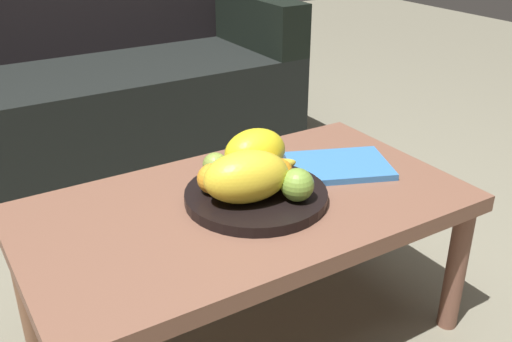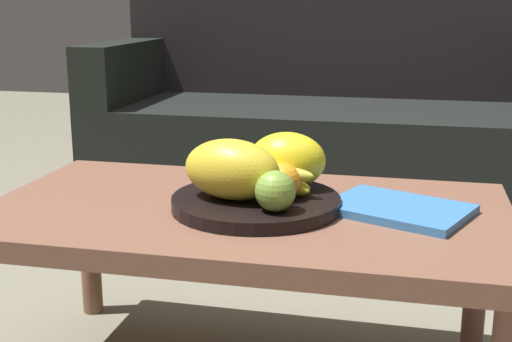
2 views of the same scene
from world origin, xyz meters
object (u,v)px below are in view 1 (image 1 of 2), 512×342
orange_left (212,179)px  banana_bunch (260,172)px  magazine (339,166)px  orange_front (278,173)px  melon_smaller_beside (255,152)px  couch (81,88)px  apple_front (297,185)px  coffee_table (245,219)px  fruit_bowl (256,196)px  apple_left (215,165)px  melon_large_front (246,177)px

orange_left → banana_bunch: (0.11, -0.02, -0.01)m
magazine → orange_front: bearing=-146.1°
melon_smaller_beside → banana_bunch: 0.06m
couch → melon_smaller_beside: size_ratio=11.03×
orange_front → apple_front: 0.07m
couch → orange_left: size_ratio=24.63×
apple_front → melon_smaller_beside: bearing=93.0°
coffee_table → fruit_bowl: size_ratio=3.11×
couch → banana_bunch: size_ratio=10.15×
fruit_bowl → couch: bearing=90.9°
orange_left → banana_bunch: bearing=-8.5°
coffee_table → apple_left: apple_left is taller
apple_front → apple_left: size_ratio=1.22×
coffee_table → melon_smaller_beside: (0.07, 0.07, 0.13)m
apple_left → melon_large_front: bearing=-89.2°
fruit_bowl → apple_front: apple_front is taller
couch → apple_left: size_ratio=28.12×
fruit_bowl → orange_left: orange_left is taller
melon_smaller_beside → banana_bunch: melon_smaller_beside is taller
melon_smaller_beside → melon_large_front: bearing=-129.7°
coffee_table → fruit_bowl: bearing=-24.5°
melon_large_front → apple_left: (-0.00, 0.14, -0.03)m
coffee_table → couch: couch is taller
couch → orange_left: couch is taller
apple_left → banana_bunch: same height
apple_left → magazine: size_ratio=0.24×
orange_front → apple_left: 0.15m
couch → apple_front: 1.41m
banana_bunch → apple_front: bearing=-76.4°
couch → fruit_bowl: couch is taller
orange_front → apple_left: bearing=128.2°
couch → orange_left: (-0.06, -1.27, 0.14)m
melon_large_front → orange_front: size_ratio=2.71×
orange_front → couch: bearing=93.2°
melon_large_front → magazine: melon_large_front is taller
melon_large_front → orange_left: size_ratio=2.75×
fruit_bowl → orange_left: size_ratio=4.70×
banana_bunch → magazine: (0.24, 0.01, -0.04)m
melon_smaller_beside → magazine: (0.22, -0.04, -0.07)m
orange_left → apple_left: size_ratio=1.14×
melon_large_front → melon_smaller_beside: size_ratio=1.23×
melon_large_front → magazine: size_ratio=0.76×
apple_left → magazine: (0.31, -0.08, -0.05)m
couch → melon_large_front: couch is taller
coffee_table → banana_bunch: banana_bunch is taller
orange_left → banana_bunch: size_ratio=0.41×
melon_smaller_beside → apple_front: (0.01, -0.16, -0.02)m
fruit_bowl → orange_front: orange_front is taller
couch → orange_front: bearing=-86.8°
melon_large_front → magazine: bearing=11.1°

